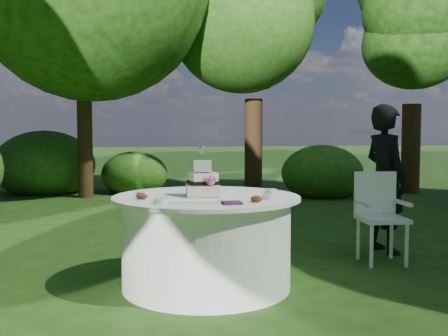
{
  "coord_description": "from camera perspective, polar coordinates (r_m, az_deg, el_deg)",
  "views": [
    {
      "loc": [
        -0.66,
        -4.28,
        1.3
      ],
      "look_at": [
        0.15,
        0.0,
        1.0
      ],
      "focal_mm": 42.0,
      "sensor_mm": 36.0,
      "label": 1
    }
  ],
  "objects": [
    {
      "name": "feather_plume",
      "position": [
        3.96,
        -2.85,
        -3.67
      ],
      "size": [
        0.48,
        0.07,
        0.01
      ],
      "primitive_type": "ellipsoid",
      "color": "white",
      "rests_on": "table"
    },
    {
      "name": "cake",
      "position": [
        4.33,
        -2.3,
        -1.58
      ],
      "size": [
        0.29,
        0.3,
        0.41
      ],
      "color": "beige",
      "rests_on": "table"
    },
    {
      "name": "petal_cups",
      "position": [
        4.06,
        -2.86,
        -3.23
      ],
      "size": [
        0.94,
        0.42,
        0.05
      ],
      "color": "#562D16",
      "rests_on": "table"
    },
    {
      "name": "chair",
      "position": [
        5.49,
        16.53,
        -4.39
      ],
      "size": [
        0.48,
        0.47,
        0.9
      ],
      "color": "silver",
      "rests_on": "ground"
    },
    {
      "name": "votives",
      "position": [
        4.21,
        -1.32,
        -3.02
      ],
      "size": [
        1.19,
        0.57,
        0.04
      ],
      "color": "silver",
      "rests_on": "table"
    },
    {
      "name": "napkins",
      "position": [
        3.87,
        0.85,
        -3.82
      ],
      "size": [
        0.14,
        0.14,
        0.02
      ],
      "primitive_type": "cube",
      "color": "#4A1F3E",
      "rests_on": "table"
    },
    {
      "name": "table",
      "position": [
        4.43,
        -1.93,
        -7.95
      ],
      "size": [
        1.56,
        1.56,
        0.77
      ],
      "color": "white",
      "rests_on": "ground"
    },
    {
      "name": "ground",
      "position": [
        4.52,
        -1.91,
        -12.77
      ],
      "size": [
        80.0,
        80.0,
        0.0
      ],
      "primitive_type": "plane",
      "color": "#17360E",
      "rests_on": "ground"
    },
    {
      "name": "guest",
      "position": [
        5.89,
        17.15,
        -1.12
      ],
      "size": [
        0.48,
        0.64,
        1.59
      ],
      "primitive_type": "imported",
      "rotation": [
        0.0,
        0.0,
        1.74
      ],
      "color": "black",
      "rests_on": "ground"
    }
  ]
}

